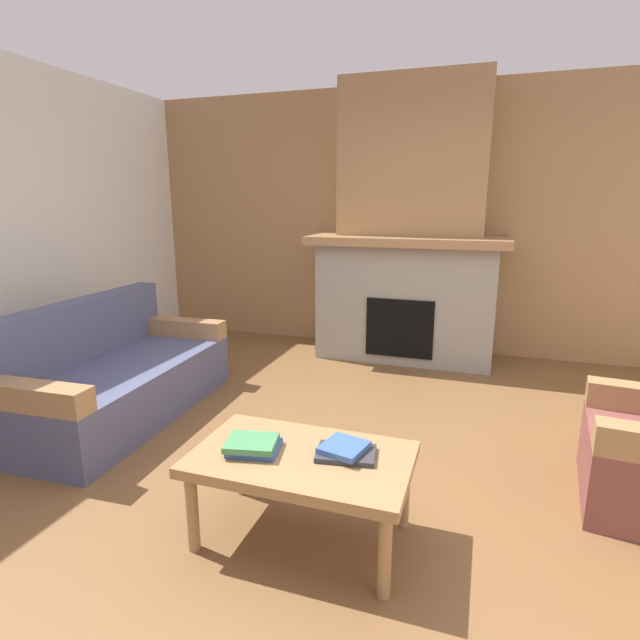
% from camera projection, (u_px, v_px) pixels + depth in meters
% --- Properties ---
extents(ground, '(9.00, 9.00, 0.00)m').
position_uv_depth(ground, '(328.00, 490.00, 2.74)').
color(ground, brown).
extents(wall_back_wood_panel, '(6.00, 0.12, 2.70)m').
position_uv_depth(wall_back_wood_panel, '(415.00, 222.00, 5.20)').
color(wall_back_wood_panel, '#997047').
rests_on(wall_back_wood_panel, ground).
extents(fireplace, '(1.90, 0.82, 2.70)m').
position_uv_depth(fireplace, '(409.00, 242.00, 4.89)').
color(fireplace, gray).
rests_on(fireplace, ground).
extents(couch, '(0.92, 1.84, 0.85)m').
position_uv_depth(couch, '(114.00, 378.00, 3.66)').
color(couch, '#474C6B').
rests_on(couch, ground).
extents(coffee_table, '(1.00, 0.60, 0.43)m').
position_uv_depth(coffee_table, '(302.00, 465.00, 2.28)').
color(coffee_table, '#997047').
rests_on(coffee_table, ground).
extents(book_stack_near_edge, '(0.27, 0.25, 0.06)m').
position_uv_depth(book_stack_near_edge, '(253.00, 445.00, 2.29)').
color(book_stack_near_edge, '#335699').
rests_on(book_stack_near_edge, coffee_table).
extents(book_stack_center, '(0.29, 0.24, 0.05)m').
position_uv_depth(book_stack_center, '(345.00, 451.00, 2.25)').
color(book_stack_center, '#2D2D33').
rests_on(book_stack_center, coffee_table).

